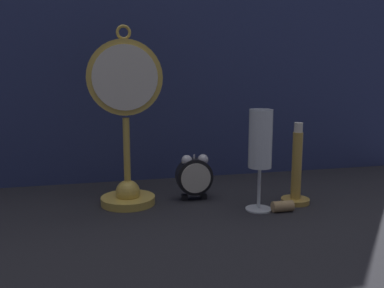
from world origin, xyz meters
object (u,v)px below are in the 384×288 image
Objects in this scene: pocket_watch_on_stand at (126,129)px; wine_cork at (283,206)px; alarm_clock_twin_bell at (194,175)px; champagne_flute at (260,145)px; brass_candlestick at (296,176)px.

wine_cork is (0.30, -0.12, -0.15)m from pocket_watch_on_stand.
alarm_clock_twin_bell is 0.49× the size of champagne_flute.
champagne_flute is at bearing 153.12° from wine_cork.
pocket_watch_on_stand is 8.72× the size of wine_cork.
wine_cork is at bearing -26.88° from champagne_flute.
wine_cork is (-0.05, -0.04, -0.05)m from brass_candlestick.
alarm_clock_twin_bell is 0.22m from brass_candlestick.
alarm_clock_twin_bell is 0.20m from wine_cork.
brass_candlestick is at bearing -12.13° from pocket_watch_on_stand.
pocket_watch_on_stand reaches higher than alarm_clock_twin_bell.
pocket_watch_on_stand is 0.18m from alarm_clock_twin_bell.
alarm_clock_twin_bell is 2.36× the size of wine_cork.
alarm_clock_twin_bell is (0.14, -0.00, -0.11)m from pocket_watch_on_stand.
pocket_watch_on_stand is 3.69× the size of alarm_clock_twin_bell.
champagne_flute is 0.12m from brass_candlestick.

